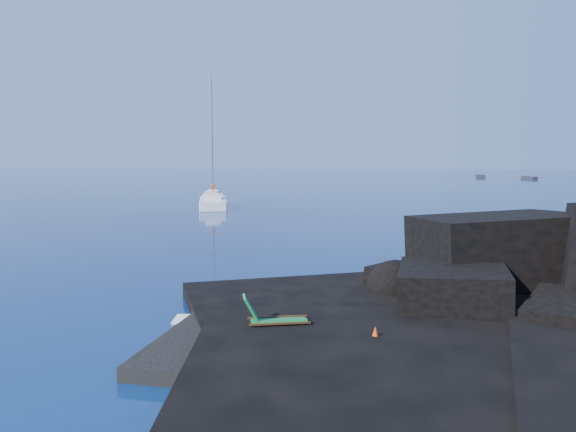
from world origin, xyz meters
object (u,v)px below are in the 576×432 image
object	(u,v)px
sunbather	(412,325)
marker_cone	(375,337)
distant_boat_a	(481,177)
distant_boat_b	(529,179)
sailboat	(213,207)
deck_chair	(279,312)

from	to	relation	value
sunbather	marker_cone	distance (m)	1.73
marker_cone	distant_boat_a	world-z (taller)	marker_cone
distant_boat_a	distant_boat_b	bearing A→B (deg)	-41.38
sunbather	marker_cone	xyz separation A→B (m)	(-1.03, -1.39, 0.09)
sailboat	distant_boat_b	distance (m)	88.93
deck_chair	distant_boat_a	distance (m)	123.35
deck_chair	marker_cone	xyz separation A→B (m)	(2.45, -0.80, -0.31)
sunbather	distant_boat_a	size ratio (longest dim) A/B	0.36
deck_chair	distant_boat_a	world-z (taller)	deck_chair
sunbather	distant_boat_b	bearing A→B (deg)	48.62
sailboat	sunbather	bearing A→B (deg)	-82.95
sailboat	distant_boat_b	xyz separation A→B (m)	(51.53, 72.48, 0.00)
marker_cone	deck_chair	bearing A→B (deg)	162.00
sunbather	distant_boat_b	xyz separation A→B (m)	(36.82, 110.63, -0.52)
sunbather	distant_boat_a	distance (m)	121.91
sailboat	marker_cone	bearing A→B (deg)	-84.95
distant_boat_a	distant_boat_b	size ratio (longest dim) A/B	1.13
deck_chair	distant_boat_a	bearing A→B (deg)	61.03
sailboat	deck_chair	xyz separation A→B (m)	(11.24, -38.73, 0.91)
sunbather	distant_boat_a	xyz separation A→B (m)	(28.49, 118.54, -0.52)
sailboat	distant_boat_b	world-z (taller)	sailboat
sailboat	deck_chair	world-z (taller)	sailboat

